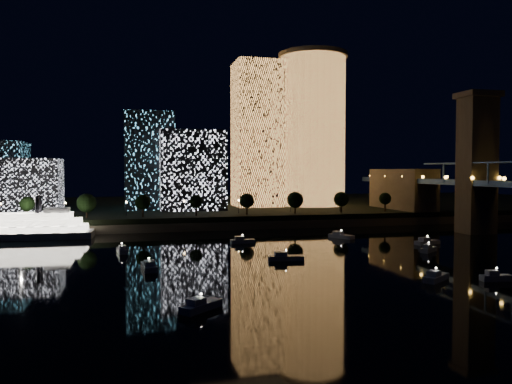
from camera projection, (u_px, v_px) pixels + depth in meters
ground at (377, 268)px, 113.65m from camera, size 520.00×520.00×0.00m
far_bank at (235, 207)px, 268.59m from camera, size 420.00×160.00×5.00m
seawall at (276, 224)px, 193.05m from camera, size 420.00×6.00×3.00m
tower_cylindrical at (312, 130)px, 247.01m from camera, size 34.00×34.00×74.83m
tower_rectangular at (257, 135)px, 241.95m from camera, size 21.85×21.85×69.51m
midrise_blocks at (122, 170)px, 218.91m from camera, size 103.87×41.89×43.44m
riverboat at (13, 228)px, 161.69m from camera, size 48.85×12.07×14.60m
motorboats at (310, 255)px, 126.69m from camera, size 95.28×81.29×2.78m
esplanade_trees at (182, 202)px, 189.87m from camera, size 165.94×6.96×8.98m
street_lamps at (184, 204)px, 196.08m from camera, size 132.70×0.70×5.65m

